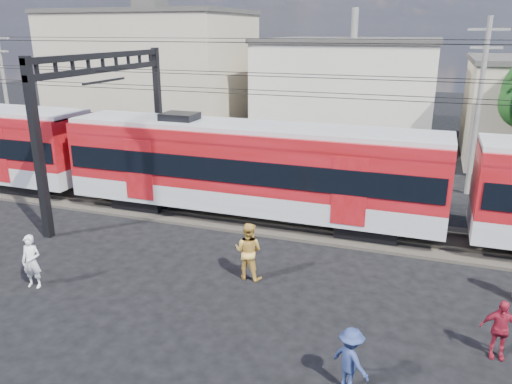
# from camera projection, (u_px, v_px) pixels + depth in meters

# --- Properties ---
(ground) EXTENTS (120.00, 120.00, 0.00)m
(ground) POSITION_uv_depth(u_px,v_px,m) (255.00, 332.00, 13.67)
(ground) COLOR black
(ground) RESTS_ON ground
(track_bed) EXTENTS (70.00, 3.40, 0.12)m
(track_bed) POSITION_uv_depth(u_px,v_px,m) (319.00, 227.00, 20.82)
(track_bed) COLOR #2D2823
(track_bed) RESTS_ON ground
(rail_near) EXTENTS (70.00, 0.12, 0.12)m
(rail_near) POSITION_uv_depth(u_px,v_px,m) (315.00, 230.00, 20.11)
(rail_near) COLOR #59544C
(rail_near) RESTS_ON track_bed
(rail_far) EXTENTS (70.00, 0.12, 0.12)m
(rail_far) POSITION_uv_depth(u_px,v_px,m) (323.00, 218.00, 21.45)
(rail_far) COLOR #59544C
(rail_far) RESTS_ON track_bed
(commuter_train) EXTENTS (50.30, 3.08, 4.17)m
(commuter_train) POSITION_uv_depth(u_px,v_px,m) (254.00, 166.00, 21.01)
(commuter_train) COLOR black
(commuter_train) RESTS_ON ground
(catenary) EXTENTS (70.00, 9.30, 7.52)m
(catenary) POSITION_uv_depth(u_px,v_px,m) (131.00, 95.00, 21.99)
(catenary) COLOR black
(catenary) RESTS_ON ground
(building_west) EXTENTS (14.28, 10.20, 9.30)m
(building_west) POSITION_uv_depth(u_px,v_px,m) (154.00, 73.00, 39.13)
(building_west) COLOR tan
(building_west) RESTS_ON ground
(building_midwest) EXTENTS (12.24, 12.24, 7.30)m
(building_midwest) POSITION_uv_depth(u_px,v_px,m) (351.00, 89.00, 37.36)
(building_midwest) COLOR #BBB4A4
(building_midwest) RESTS_ON ground
(utility_pole_mid) EXTENTS (1.80, 0.24, 8.50)m
(utility_pole_mid) POSITION_uv_depth(u_px,v_px,m) (479.00, 103.00, 23.79)
(utility_pole_mid) COLOR slate
(utility_pole_mid) RESTS_ON ground
(utility_pole_west) EXTENTS (1.80, 0.24, 8.00)m
(utility_pole_west) POSITION_uv_depth(u_px,v_px,m) (5.00, 89.00, 31.87)
(utility_pole_west) COLOR slate
(utility_pole_west) RESTS_ON ground
(pedestrian_a) EXTENTS (0.70, 0.51, 1.76)m
(pedestrian_a) POSITION_uv_depth(u_px,v_px,m) (32.00, 262.00, 15.83)
(pedestrian_a) COLOR white
(pedestrian_a) RESTS_ON ground
(pedestrian_b) EXTENTS (1.00, 0.80, 1.96)m
(pedestrian_b) POSITION_uv_depth(u_px,v_px,m) (248.00, 251.00, 16.36)
(pedestrian_b) COLOR gold
(pedestrian_b) RESTS_ON ground
(pedestrian_c) EXTENTS (1.18, 1.06, 1.58)m
(pedestrian_c) POSITION_uv_depth(u_px,v_px,m) (350.00, 360.00, 11.26)
(pedestrian_c) COLOR navy
(pedestrian_c) RESTS_ON ground
(pedestrian_d) EXTENTS (0.95, 0.44, 1.60)m
(pedestrian_d) POSITION_uv_depth(u_px,v_px,m) (500.00, 329.00, 12.41)
(pedestrian_d) COLOR maroon
(pedestrian_d) RESTS_ON ground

